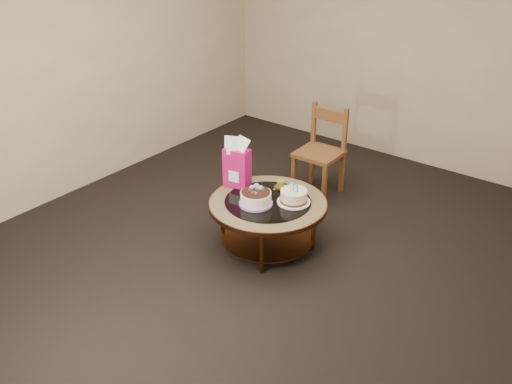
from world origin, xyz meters
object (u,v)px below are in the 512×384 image
Objects in this scene: coffee_table at (268,209)px; dining_chair at (321,151)px; decorated_cake at (256,199)px; cream_cake at (294,197)px; gift_bag at (237,163)px.

dining_chair is at bearing 99.54° from coffee_table.
decorated_cake is at bearing -112.78° from coffee_table.
gift_bag reaches higher than cream_cake.
coffee_table is 0.26m from cream_cake.
dining_chair is (-0.15, 1.27, -0.05)m from decorated_cake.
dining_chair is at bearing 70.69° from gift_bag.
gift_bag reaches higher than dining_chair.
dining_chair reaches higher than cream_cake.
decorated_cake is at bearing -84.95° from dining_chair.
dining_chair reaches higher than decorated_cake.
dining_chair is (-0.20, 1.16, 0.08)m from coffee_table.
cream_cake is 0.62× the size of gift_bag.
gift_bag is at bearing 153.12° from decorated_cake.
coffee_table is 0.18m from decorated_cake.
coffee_table is 2.24× the size of gift_bag.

